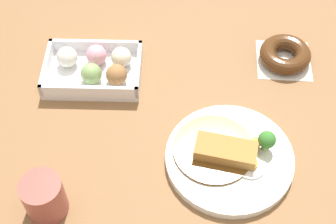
# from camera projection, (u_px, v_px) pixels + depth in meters

# --- Properties ---
(ground_plane) EXTENTS (1.60, 1.60, 0.00)m
(ground_plane) POSITION_uv_depth(u_px,v_px,m) (180.00, 130.00, 0.99)
(ground_plane) COLOR brown
(curry_plate) EXTENTS (0.24, 0.24, 0.06)m
(curry_plate) POSITION_uv_depth(u_px,v_px,m) (229.00, 156.00, 0.94)
(curry_plate) COLOR white
(curry_plate) RESTS_ON ground_plane
(donut_box) EXTENTS (0.21, 0.14, 0.06)m
(donut_box) POSITION_uv_depth(u_px,v_px,m) (96.00, 68.00, 1.06)
(donut_box) COLOR white
(donut_box) RESTS_ON ground_plane
(chocolate_ring_donut) EXTENTS (0.12, 0.12, 0.04)m
(chocolate_ring_donut) POSITION_uv_depth(u_px,v_px,m) (285.00, 55.00, 1.09)
(chocolate_ring_donut) COLOR white
(chocolate_ring_donut) RESTS_ON ground_plane
(coffee_mug) EXTENTS (0.07, 0.07, 0.08)m
(coffee_mug) POSITION_uv_depth(u_px,v_px,m) (44.00, 197.00, 0.86)
(coffee_mug) COLOR #9E4C42
(coffee_mug) RESTS_ON ground_plane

